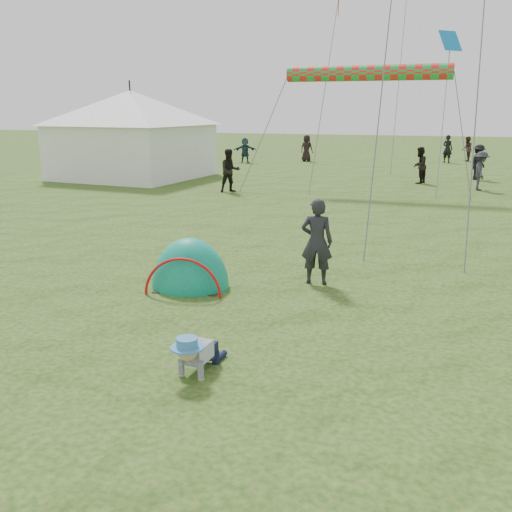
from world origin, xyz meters
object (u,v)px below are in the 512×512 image
(crawling_toddler, at_px, (196,352))
(event_marquee, at_px, (132,131))
(standing_adult, at_px, (317,242))
(popup_tent, at_px, (191,287))

(crawling_toddler, height_order, event_marquee, event_marquee)
(crawling_toddler, xyz_separation_m, standing_adult, (0.61, 4.46, 0.56))
(event_marquee, bearing_deg, crawling_toddler, -52.53)
(popup_tent, bearing_deg, crawling_toddler, -73.75)
(popup_tent, distance_m, event_marquee, 19.19)
(popup_tent, xyz_separation_m, event_marquee, (-10.51, 15.89, 2.29))
(popup_tent, height_order, event_marquee, event_marquee)
(standing_adult, bearing_deg, popup_tent, 17.60)
(standing_adult, relative_size, event_marquee, 0.26)
(crawling_toddler, distance_m, event_marquee, 22.92)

